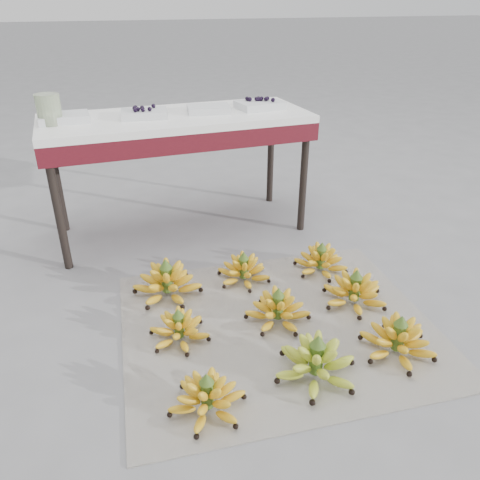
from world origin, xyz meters
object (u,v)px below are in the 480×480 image
object	(u,v)px
bunch_mid_left	(179,329)
glass_jar	(49,109)
bunch_back_left	(167,283)
tray_far_left	(64,118)
bunch_front_center	(316,363)
tray_left	(144,113)
newspaper_mat	(278,325)
bunch_mid_center	(278,310)
vendor_table	(177,129)
bunch_front_right	(398,340)
bunch_back_center	(244,271)
tray_right	(209,109)
bunch_mid_right	(355,292)
tray_far_right	(260,105)
bunch_back_right	(321,261)
bunch_front_left	(207,398)

from	to	relation	value
bunch_mid_left	glass_jar	xyz separation A→B (m)	(-0.36, 0.97, 0.68)
bunch_back_left	tray_far_left	world-z (taller)	tray_far_left
bunch_front_center	tray_left	size ratio (longest dim) A/B	1.30
newspaper_mat	bunch_mid_center	xyz separation A→B (m)	(0.01, 0.03, 0.06)
bunch_mid_center	vendor_table	size ratio (longest dim) A/B	0.24
bunch_front_right	tray_left	distance (m)	1.60
bunch_back_left	tray_far_left	bearing A→B (deg)	98.74
bunch_back_center	tray_far_left	xyz separation A→B (m)	(-0.68, 0.69, 0.62)
tray_left	tray_right	size ratio (longest dim) A/B	1.03
bunch_front_center	bunch_mid_right	distance (m)	0.51
tray_far_right	bunch_front_right	bearing A→B (deg)	-88.50
bunch_mid_center	tray_left	bearing A→B (deg)	90.88
newspaper_mat	bunch_back_right	xyz separation A→B (m)	(0.37, 0.32, 0.06)
tray_far_left	glass_jar	distance (m)	0.09
bunch_mid_right	bunch_mid_center	bearing A→B (deg)	-169.53
tray_far_left	bunch_back_left	bearing A→B (deg)	-64.87
bunch_back_left	tray_far_right	world-z (taller)	tray_far_right
bunch_mid_left	bunch_back_right	world-z (taller)	bunch_back_right
bunch_mid_right	newspaper_mat	bearing A→B (deg)	-165.66
tray_right	bunch_back_left	bearing A→B (deg)	-122.17
bunch_back_left	tray_far_right	distance (m)	1.13
bunch_mid_center	bunch_mid_right	xyz separation A→B (m)	(0.37, 0.00, 0.00)
bunch_mid_right	bunch_mid_left	bearing A→B (deg)	-171.39
bunch_front_right	bunch_mid_center	size ratio (longest dim) A/B	0.99
bunch_front_center	glass_jar	world-z (taller)	glass_jar
vendor_table	bunch_back_left	bearing A→B (deg)	-109.56
bunch_mid_left	bunch_mid_center	size ratio (longest dim) A/B	0.79
bunch_front_right	bunch_back_right	distance (m)	0.63
newspaper_mat	bunch_back_center	world-z (taller)	bunch_back_center
bunch_back_right	vendor_table	size ratio (longest dim) A/B	0.24
bunch_front_left	bunch_mid_left	size ratio (longest dim) A/B	1.12
bunch_back_right	tray_far_left	xyz separation A→B (m)	(-1.07, 0.73, 0.62)
bunch_front_left	vendor_table	world-z (taller)	vendor_table
newspaper_mat	bunch_front_left	xyz separation A→B (m)	(-0.40, -0.33, 0.06)
newspaper_mat	tray_far_left	distance (m)	1.43
bunch_front_center	bunch_back_left	size ratio (longest dim) A/B	0.87
newspaper_mat	bunch_back_right	bearing A→B (deg)	41.00
bunch_mid_left	tray_far_left	distance (m)	1.22
bunch_back_center	vendor_table	distance (m)	0.85
bunch_front_right	tray_far_left	bearing A→B (deg)	139.46
bunch_back_left	bunch_back_right	world-z (taller)	bunch_back_left
tray_far_left	bunch_mid_right	bearing A→B (deg)	-43.65
bunch_back_left	vendor_table	distance (m)	0.86
tray_far_right	bunch_back_center	bearing A→B (deg)	-117.28
newspaper_mat	bunch_front_center	distance (m)	0.32
newspaper_mat	bunch_front_center	world-z (taller)	bunch_front_center
bunch_back_left	glass_jar	bearing A→B (deg)	104.07
bunch_mid_right	bunch_back_left	world-z (taller)	bunch_back_left
bunch_mid_right	tray_far_left	distance (m)	1.61
bunch_front_right	bunch_back_right	xyz separation A→B (m)	(0.02, 0.63, -0.00)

